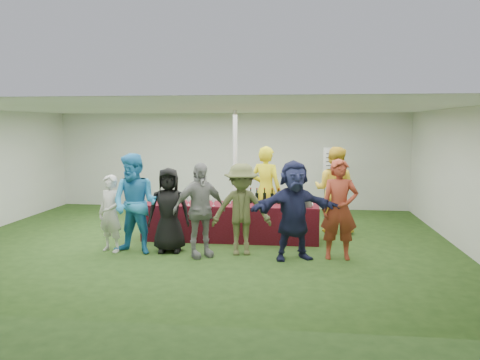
# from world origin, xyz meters

# --- Properties ---
(ground) EXTENTS (60.00, 60.00, 0.00)m
(ground) POSITION_xyz_m (0.00, 0.00, 0.00)
(ground) COLOR #284719
(ground) RESTS_ON ground
(tent) EXTENTS (10.00, 10.00, 10.00)m
(tent) POSITION_xyz_m (0.50, 1.20, 1.35)
(tent) COLOR white
(tent) RESTS_ON ground
(serving_table) EXTENTS (3.60, 0.80, 0.75)m
(serving_table) POSITION_xyz_m (0.53, 0.21, 0.38)
(serving_table) COLOR #56111F
(serving_table) RESTS_ON ground
(wine_bottles) EXTENTS (0.90, 0.13, 0.32)m
(wine_bottles) POSITION_xyz_m (1.23, 0.34, 0.87)
(wine_bottles) COLOR black
(wine_bottles) RESTS_ON serving_table
(wine_glasses) EXTENTS (2.79, 0.12, 0.16)m
(wine_glasses) POSITION_xyz_m (0.06, -0.04, 0.86)
(wine_glasses) COLOR silver
(wine_glasses) RESTS_ON serving_table
(water_bottle) EXTENTS (0.07, 0.07, 0.23)m
(water_bottle) POSITION_xyz_m (0.50, 0.29, 0.85)
(water_bottle) COLOR silver
(water_bottle) RESTS_ON serving_table
(bar_towel) EXTENTS (0.25, 0.18, 0.03)m
(bar_towel) POSITION_xyz_m (2.09, 0.26, 0.77)
(bar_towel) COLOR white
(bar_towel) RESTS_ON serving_table
(dump_bucket) EXTENTS (0.22, 0.22, 0.18)m
(dump_bucket) POSITION_xyz_m (2.08, -0.01, 0.84)
(dump_bucket) COLOR slate
(dump_bucket) RESTS_ON serving_table
(wine_list_sign) EXTENTS (0.50, 0.03, 1.80)m
(wine_list_sign) POSITION_xyz_m (2.80, 2.70, 1.32)
(wine_list_sign) COLOR slate
(wine_list_sign) RESTS_ON ground
(staff_pourer) EXTENTS (0.82, 0.68, 1.92)m
(staff_pourer) POSITION_xyz_m (1.22, 0.87, 0.96)
(staff_pourer) COLOR yellow
(staff_pourer) RESTS_ON ground
(staff_back) EXTENTS (1.12, 1.01, 1.90)m
(staff_back) POSITION_xyz_m (2.71, 1.14, 0.95)
(staff_back) COLOR yellow
(staff_back) RESTS_ON ground
(customer_0) EXTENTS (0.62, 0.51, 1.45)m
(customer_0) POSITION_xyz_m (-1.57, -0.95, 0.72)
(customer_0) COLOR silver
(customer_0) RESTS_ON ground
(customer_1) EXTENTS (1.02, 0.87, 1.85)m
(customer_1) POSITION_xyz_m (-1.07, -1.02, 0.93)
(customer_1) COLOR #2988C7
(customer_1) RESTS_ON ground
(customer_2) EXTENTS (0.85, 0.63, 1.59)m
(customer_2) POSITION_xyz_m (-0.49, -0.84, 0.79)
(customer_2) COLOR black
(customer_2) RESTS_ON ground
(customer_3) EXTENTS (1.06, 0.91, 1.71)m
(customer_3) POSITION_xyz_m (0.15, -1.10, 0.85)
(customer_3) COLOR gray
(customer_3) RESTS_ON ground
(customer_4) EXTENTS (1.17, 0.79, 1.68)m
(customer_4) POSITION_xyz_m (0.88, -0.87, 0.84)
(customer_4) COLOR #50542D
(customer_4) RESTS_ON ground
(customer_5) EXTENTS (1.71, 0.99, 1.76)m
(customer_5) POSITION_xyz_m (1.83, -1.06, 0.88)
(customer_5) COLOR #1C2043
(customer_5) RESTS_ON ground
(customer_6) EXTENTS (0.66, 0.44, 1.78)m
(customer_6) POSITION_xyz_m (2.63, -0.94, 0.89)
(customer_6) COLOR maroon
(customer_6) RESTS_ON ground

